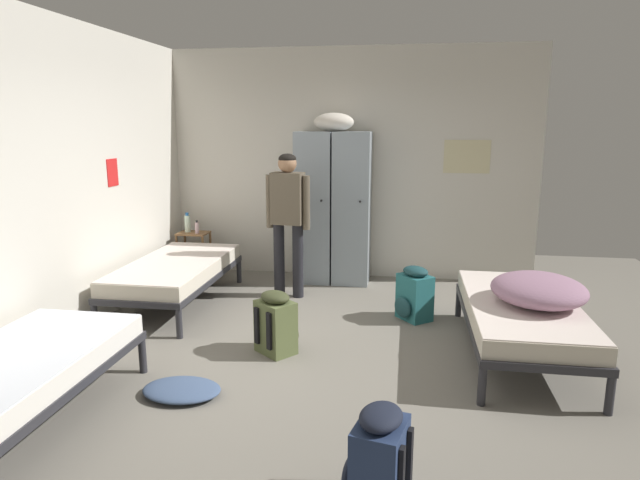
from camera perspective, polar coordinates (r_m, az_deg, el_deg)
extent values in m
plane|color=slate|center=(4.81, -0.49, -11.78)|extent=(8.18, 8.18, 0.00)
cube|color=beige|center=(6.98, 3.02, 7.84)|extent=(4.65, 0.06, 2.87)
cube|color=beige|center=(5.31, -25.88, 5.35)|extent=(0.06, 5.11, 2.87)
cube|color=beige|center=(6.94, 15.06, 8.39)|extent=(0.55, 0.01, 0.40)
cube|color=red|center=(6.05, -20.82, 6.59)|extent=(0.01, 0.20, 0.28)
cube|color=#8C99A3|center=(6.78, -0.52, 3.41)|extent=(0.44, 0.52, 1.85)
cylinder|color=black|center=(6.48, 0.13, 4.12)|extent=(0.02, 0.03, 0.02)
cube|color=#8C99A3|center=(6.72, 3.35, 3.31)|extent=(0.44, 0.52, 1.85)
cylinder|color=black|center=(6.42, 4.20, 4.02)|extent=(0.02, 0.03, 0.02)
ellipsoid|color=beige|center=(6.67, 1.45, 12.19)|extent=(0.48, 0.36, 0.22)
cylinder|color=brown|center=(7.23, -14.65, -1.69)|extent=(0.03, 0.03, 0.55)
cylinder|color=brown|center=(7.10, -12.06, -1.81)|extent=(0.03, 0.03, 0.55)
cylinder|color=brown|center=(7.47, -13.83, -1.21)|extent=(0.03, 0.03, 0.55)
cylinder|color=brown|center=(7.35, -11.31, -1.32)|extent=(0.03, 0.03, 0.55)
cube|color=brown|center=(7.31, -12.94, -2.13)|extent=(0.38, 0.30, 0.02)
cube|color=brown|center=(7.23, -13.08, 0.69)|extent=(0.38, 0.30, 0.02)
cylinder|color=#28282D|center=(5.07, -26.64, -10.12)|extent=(0.06, 0.06, 0.28)
cylinder|color=#28282D|center=(4.65, -18.01, -11.39)|extent=(0.06, 0.06, 0.28)
cube|color=#28282D|center=(4.10, -29.53, -13.08)|extent=(0.90, 1.90, 0.06)
cube|color=silver|center=(4.06, -29.68, -11.79)|extent=(0.87, 1.84, 0.14)
cube|color=silver|center=(4.03, -29.79, -10.81)|extent=(0.86, 1.82, 0.01)
cylinder|color=#28282D|center=(5.62, -22.43, -7.60)|extent=(0.06, 0.06, 0.28)
cylinder|color=#28282D|center=(5.25, -14.48, -8.45)|extent=(0.06, 0.06, 0.28)
cylinder|color=#28282D|center=(7.18, -14.86, -2.91)|extent=(0.06, 0.06, 0.28)
cylinder|color=#28282D|center=(6.89, -8.44, -3.27)|extent=(0.06, 0.06, 0.28)
cube|color=#28282D|center=(6.16, -14.78, -3.74)|extent=(0.90, 1.90, 0.06)
cube|color=beige|center=(6.13, -14.83, -2.84)|extent=(0.87, 1.84, 0.14)
cube|color=silver|center=(6.11, -14.87, -2.16)|extent=(0.86, 1.82, 0.01)
cylinder|color=#28282D|center=(5.96, 22.37, -6.50)|extent=(0.06, 0.06, 0.28)
cylinder|color=#28282D|center=(5.82, 14.25, -6.39)|extent=(0.06, 0.06, 0.28)
cylinder|color=#28282D|center=(4.32, 27.98, -14.12)|extent=(0.06, 0.06, 0.28)
cylinder|color=#28282D|center=(4.12, 16.53, -14.41)|extent=(0.06, 0.06, 0.28)
cube|color=#28282D|center=(4.96, 20.16, -7.92)|extent=(0.90, 1.90, 0.06)
cube|color=beige|center=(4.93, 20.24, -6.83)|extent=(0.87, 1.84, 0.14)
cube|color=silver|center=(4.91, 20.30, -6.00)|extent=(0.86, 1.82, 0.01)
ellipsoid|color=gray|center=(4.83, 21.82, -4.82)|extent=(0.76, 0.82, 0.24)
cylinder|color=black|center=(6.19, -2.31, -2.20)|extent=(0.12, 0.12, 0.84)
cylinder|color=black|center=(6.26, -4.28, -2.05)|extent=(0.12, 0.12, 0.84)
cube|color=brown|center=(6.09, -3.38, 4.35)|extent=(0.37, 0.25, 0.58)
cylinder|color=brown|center=(6.03, -1.44, 3.90)|extent=(0.08, 0.08, 0.60)
cylinder|color=brown|center=(6.17, -5.27, 4.04)|extent=(0.08, 0.08, 0.60)
sphere|color=#936B4C|center=(6.05, -3.43, 7.97)|extent=(0.21, 0.21, 0.21)
ellipsoid|color=black|center=(6.05, -3.43, 8.46)|extent=(0.20, 0.20, 0.11)
cylinder|color=silver|center=(7.25, -13.65, 1.65)|extent=(0.08, 0.08, 0.22)
cylinder|color=#2666B2|center=(7.23, -13.70, 2.64)|extent=(0.04, 0.04, 0.04)
cylinder|color=beige|center=(7.15, -12.71, 1.25)|extent=(0.05, 0.05, 0.14)
cylinder|color=black|center=(7.13, -12.74, 1.91)|extent=(0.03, 0.03, 0.02)
cube|color=#23666B|center=(5.61, 9.84, -5.90)|extent=(0.39, 0.40, 0.46)
ellipsoid|color=#193D42|center=(5.55, 8.61, -6.97)|extent=(0.21, 0.24, 0.20)
ellipsoid|color=#193D42|center=(5.54, 9.93, -3.24)|extent=(0.35, 0.36, 0.10)
cube|color=black|center=(5.76, 10.32, -5.23)|extent=(0.05, 0.05, 0.32)
cube|color=black|center=(5.63, 11.48, -5.67)|extent=(0.05, 0.05, 0.32)
cube|color=#566038|center=(4.77, -4.64, -9.04)|extent=(0.40, 0.39, 0.46)
ellipsoid|color=#383D23|center=(4.88, -3.20, -9.54)|extent=(0.24, 0.21, 0.20)
ellipsoid|color=#383D23|center=(4.68, -4.70, -5.95)|extent=(0.36, 0.35, 0.10)
cube|color=black|center=(4.62, -5.35, -9.45)|extent=(0.05, 0.05, 0.32)
cube|color=black|center=(4.76, -6.61, -8.85)|extent=(0.05, 0.05, 0.32)
cube|color=navy|center=(3.04, 6.25, -22.28)|extent=(0.31, 0.37, 0.46)
ellipsoid|color=black|center=(3.12, 3.34, -23.03)|extent=(0.13, 0.25, 0.20)
ellipsoid|color=black|center=(2.90, 6.38, -17.86)|extent=(0.28, 0.33, 0.10)
cube|color=black|center=(3.07, 9.34, -21.45)|extent=(0.03, 0.05, 0.32)
cube|color=black|center=(2.93, 8.50, -23.27)|extent=(0.03, 0.05, 0.32)
ellipsoid|color=#42567A|center=(4.25, -14.22, -14.89)|extent=(0.58, 0.41, 0.09)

